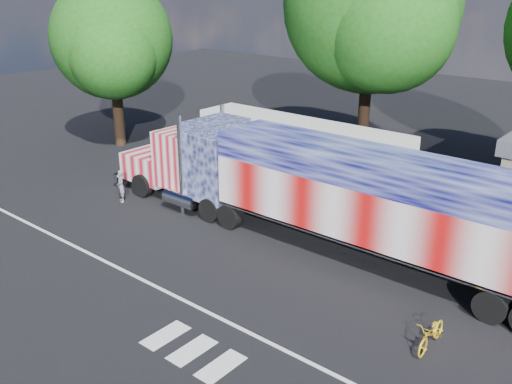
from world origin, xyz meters
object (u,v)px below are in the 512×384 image
Objects in this scene: bicycle at (432,334)px; woman at (121,186)px; coach_bus at (299,153)px; tree_n_mid at (373,5)px; tree_w_a at (113,40)px; semi_truck at (323,190)px.

woman is at bearing 173.29° from bicycle.
coach_bus is 9.66m from tree_n_mid.
tree_w_a is (-8.33, 6.37, 6.07)m from woman.
bicycle is 0.13× the size of tree_n_mid.
woman is 17.10m from bicycle.
tree_w_a is at bearing -152.05° from tree_n_mid.
coach_bus is at bearing 78.84° from woman.
woman is 0.90× the size of bicycle.
bicycle is (11.52, -9.04, -1.35)m from coach_bus.
woman is at bearing -37.43° from tree_w_a.
woman is at bearing -112.68° from tree_n_mid.
tree_n_mid reaches higher than tree_w_a.
woman is (-5.50, -7.53, -1.01)m from coach_bus.
bicycle is 20.90m from tree_n_mid.
woman is 0.15× the size of tree_w_a.
coach_bus is 7.37× the size of woman.
semi_truck is at bearing -12.25° from tree_w_a.
tree_n_mid is at bearing 92.31° from woman.
tree_n_mid is (14.13, 7.50, 2.21)m from tree_w_a.
tree_w_a is at bearing 161.09° from bicycle.
tree_n_mid reaches higher than coach_bus.
tree_n_mid is at bearing 111.85° from semi_truck.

